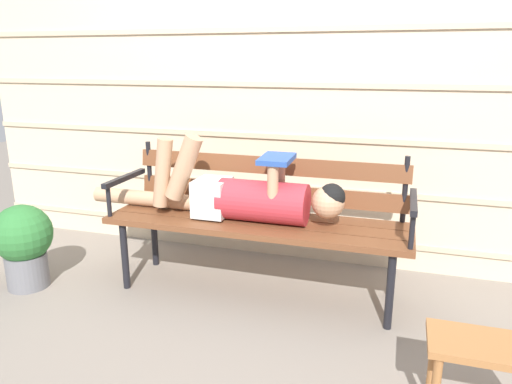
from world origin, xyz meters
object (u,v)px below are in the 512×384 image
Objects in this scene: reclining_person at (242,195)px; footstool at (482,359)px; park_bench at (259,211)px; potted_plant at (24,242)px.

reclining_person reaches higher than footstool.
park_bench is 3.38× the size of potted_plant.
reclining_person is (-0.09, -0.07, 0.12)m from park_bench.
park_bench is at bearing 16.75° from potted_plant.
potted_plant reaches higher than footstool.
potted_plant is at bearing -163.25° from park_bench.
park_bench is 1.51m from potted_plant.
reclining_person is 3.08× the size of potted_plant.
footstool is 2.65m from potted_plant.
footstool is at bearing -35.81° from park_bench.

